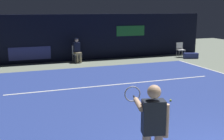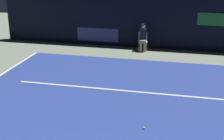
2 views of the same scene
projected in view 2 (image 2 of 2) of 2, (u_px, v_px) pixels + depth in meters
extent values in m
plane|color=gray|center=(117.00, 117.00, 9.87)|extent=(31.52, 31.52, 0.00)
cube|color=navy|center=(117.00, 117.00, 9.87)|extent=(10.61, 11.37, 0.01)
cube|color=white|center=(129.00, 91.00, 11.69)|extent=(8.27, 0.10, 0.01)
cube|color=black|center=(151.00, 22.00, 16.76)|extent=(15.66, 0.30, 2.60)
cube|color=navy|center=(98.00, 35.00, 17.45)|extent=(2.20, 0.04, 0.70)
cube|color=#1E6B2D|center=(217.00, 19.00, 15.84)|extent=(1.80, 0.04, 0.60)
cube|color=white|center=(143.00, 42.00, 16.45)|extent=(0.49, 0.46, 0.04)
cube|color=white|center=(143.00, 36.00, 16.56)|extent=(0.42, 0.09, 0.42)
cylinder|color=#B2B2B7|center=(139.00, 47.00, 16.38)|extent=(0.03, 0.03, 0.46)
cylinder|color=#B2B2B7|center=(146.00, 47.00, 16.35)|extent=(0.03, 0.03, 0.46)
cylinder|color=#B2B2B7|center=(139.00, 45.00, 16.70)|extent=(0.03, 0.03, 0.46)
cylinder|color=#B2B2B7|center=(146.00, 45.00, 16.67)|extent=(0.03, 0.03, 0.46)
cube|color=tan|center=(143.00, 41.00, 16.36)|extent=(0.38, 0.44, 0.14)
cylinder|color=tan|center=(141.00, 47.00, 16.29)|extent=(0.11, 0.11, 0.46)
cylinder|color=tan|center=(145.00, 48.00, 16.27)|extent=(0.11, 0.11, 0.46)
cube|color=#141933|center=(143.00, 34.00, 16.36)|extent=(0.37, 0.27, 0.52)
sphere|color=beige|center=(143.00, 26.00, 16.24)|extent=(0.20, 0.20, 0.20)
cylinder|color=#141933|center=(143.00, 25.00, 16.21)|extent=(0.19, 0.19, 0.04)
sphere|color=#CCE033|center=(144.00, 128.00, 9.17)|extent=(0.07, 0.07, 0.07)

